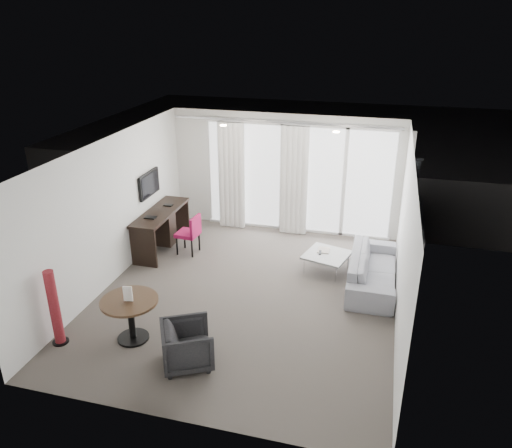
% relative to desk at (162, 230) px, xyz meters
% --- Properties ---
extents(floor, '(5.00, 6.00, 0.00)m').
position_rel_desk_xyz_m(floor, '(2.20, -1.34, -0.41)').
color(floor, '#4F4842').
rests_on(floor, ground).
extents(ceiling, '(5.00, 6.00, 0.00)m').
position_rel_desk_xyz_m(ceiling, '(2.20, -1.34, 2.19)').
color(ceiling, white).
rests_on(ceiling, ground).
extents(wall_left, '(0.00, 6.00, 2.60)m').
position_rel_desk_xyz_m(wall_left, '(-0.30, -1.34, 0.89)').
color(wall_left, silver).
rests_on(wall_left, ground).
extents(wall_right, '(0.00, 6.00, 2.60)m').
position_rel_desk_xyz_m(wall_right, '(4.70, -1.34, 0.89)').
color(wall_right, silver).
rests_on(wall_right, ground).
extents(wall_front, '(5.00, 0.00, 2.60)m').
position_rel_desk_xyz_m(wall_front, '(2.20, -4.34, 0.89)').
color(wall_front, silver).
rests_on(wall_front, ground).
extents(window_panel, '(4.00, 0.02, 2.38)m').
position_rel_desk_xyz_m(window_panel, '(2.50, 1.64, 0.79)').
color(window_panel, white).
rests_on(window_panel, ground).
extents(window_frame, '(4.10, 0.06, 2.44)m').
position_rel_desk_xyz_m(window_frame, '(2.50, 1.63, 0.79)').
color(window_frame, white).
rests_on(window_frame, ground).
extents(curtain_left, '(0.60, 0.20, 2.38)m').
position_rel_desk_xyz_m(curtain_left, '(1.05, 1.48, 0.79)').
color(curtain_left, silver).
rests_on(curtain_left, ground).
extents(curtain_right, '(0.60, 0.20, 2.38)m').
position_rel_desk_xyz_m(curtain_right, '(2.45, 1.48, 0.79)').
color(curtain_right, silver).
rests_on(curtain_right, ground).
extents(curtain_track, '(4.80, 0.04, 0.04)m').
position_rel_desk_xyz_m(curtain_track, '(2.20, 1.48, 2.04)').
color(curtain_track, '#B2B2B7').
rests_on(curtain_track, ceiling).
extents(downlight_a, '(0.12, 0.12, 0.02)m').
position_rel_desk_xyz_m(downlight_a, '(1.30, 0.26, 2.18)').
color(downlight_a, '#FFE0B2').
rests_on(downlight_a, ceiling).
extents(downlight_b, '(0.12, 0.12, 0.02)m').
position_rel_desk_xyz_m(downlight_b, '(3.40, 0.26, 2.18)').
color(downlight_b, '#FFE0B2').
rests_on(downlight_b, ceiling).
extents(desk, '(0.55, 1.76, 0.83)m').
position_rel_desk_xyz_m(desk, '(0.00, 0.00, 0.00)').
color(desk, black).
rests_on(desk, floor).
extents(tv, '(0.05, 0.80, 0.50)m').
position_rel_desk_xyz_m(tv, '(-0.25, 0.11, 0.94)').
color(tv, black).
rests_on(tv, wall_left).
extents(desk_chair, '(0.48, 0.45, 0.82)m').
position_rel_desk_xyz_m(desk_chair, '(0.59, -0.05, -0.00)').
color(desk_chair, '#9B1244').
rests_on(desk_chair, floor).
extents(round_table, '(1.04, 1.04, 0.68)m').
position_rel_desk_xyz_m(round_table, '(0.88, -2.99, -0.07)').
color(round_table, '#3F2A19').
rests_on(round_table, floor).
extents(menu_card, '(0.13, 0.05, 0.24)m').
position_rel_desk_xyz_m(menu_card, '(0.89, -3.01, 0.31)').
color(menu_card, white).
rests_on(menu_card, round_table).
extents(red_lamp, '(0.30, 0.30, 1.20)m').
position_rel_desk_xyz_m(red_lamp, '(-0.13, -3.35, 0.19)').
color(red_lamp, maroon).
rests_on(red_lamp, floor).
extents(tub_armchair, '(0.93, 0.92, 0.63)m').
position_rel_desk_xyz_m(tub_armchair, '(1.91, -3.31, -0.10)').
color(tub_armchair, black).
rests_on(tub_armchair, floor).
extents(coffee_table, '(0.95, 0.95, 0.35)m').
position_rel_desk_xyz_m(coffee_table, '(3.41, -0.09, -0.24)').
color(coffee_table, gray).
rests_on(coffee_table, floor).
extents(remote, '(0.07, 0.18, 0.02)m').
position_rel_desk_xyz_m(remote, '(3.28, -0.08, -0.05)').
color(remote, black).
rests_on(remote, coffee_table).
extents(magazine, '(0.24, 0.31, 0.02)m').
position_rel_desk_xyz_m(magazine, '(3.33, 0.05, -0.05)').
color(magazine, gray).
rests_on(magazine, coffee_table).
extents(sofa, '(0.81, 2.06, 0.60)m').
position_rel_desk_xyz_m(sofa, '(4.28, -0.39, -0.11)').
color(sofa, gray).
rests_on(sofa, floor).
extents(terrace_slab, '(5.60, 3.00, 0.12)m').
position_rel_desk_xyz_m(terrace_slab, '(2.50, 3.16, -0.47)').
color(terrace_slab, '#4D4D50').
rests_on(terrace_slab, ground).
extents(rattan_chair_a, '(0.60, 0.60, 0.80)m').
position_rel_desk_xyz_m(rattan_chair_a, '(3.44, 2.55, -0.01)').
color(rattan_chair_a, brown).
rests_on(rattan_chair_a, terrace_slab).
extents(rattan_chair_b, '(0.64, 0.64, 0.85)m').
position_rel_desk_xyz_m(rattan_chair_b, '(4.12, 2.93, 0.01)').
color(rattan_chair_b, brown).
rests_on(rattan_chair_b, terrace_slab).
extents(rattan_table, '(0.55, 0.55, 0.45)m').
position_rel_desk_xyz_m(rattan_table, '(3.74, 3.11, -0.19)').
color(rattan_table, brown).
rests_on(rattan_table, terrace_slab).
extents(balustrade, '(5.50, 0.06, 1.05)m').
position_rel_desk_xyz_m(balustrade, '(2.50, 4.61, 0.09)').
color(balustrade, '#B2B2B7').
rests_on(balustrade, terrace_slab).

